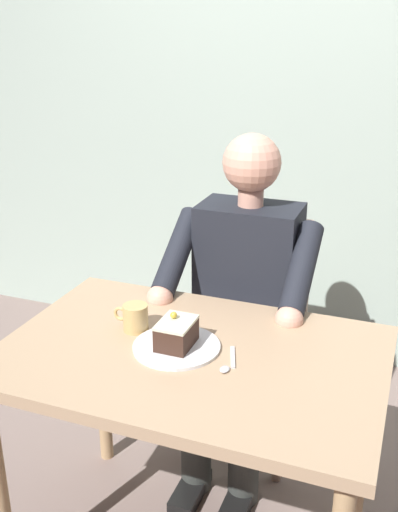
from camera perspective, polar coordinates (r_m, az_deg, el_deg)
name	(u,v)px	position (r m, az deg, el deg)	size (l,w,h in m)	color
cafe_rear_panel	(309,50)	(2.88, 10.53, 18.89)	(6.40, 0.12, 3.00)	#A2B7AA
dining_table	(191,379)	(1.75, -0.79, -11.71)	(1.08, 0.72, 0.74)	tan
chair	(253,322)	(2.37, 5.23, -6.35)	(0.42, 0.42, 0.91)	tan
seated_person	(241,305)	(2.15, 4.10, -4.68)	(0.53, 0.58, 1.27)	black
dessert_plate	(176,347)	(1.71, -2.22, -8.75)	(0.25, 0.25, 0.01)	white
cake_slice	(176,334)	(1.69, -2.24, -7.47)	(0.09, 0.12, 0.10)	#3A241A
coffee_cup	(135,317)	(1.80, -6.18, -5.85)	(0.11, 0.08, 0.08)	tan
dessert_spoon	(228,364)	(1.63, 2.84, -10.28)	(0.05, 0.14, 0.01)	silver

